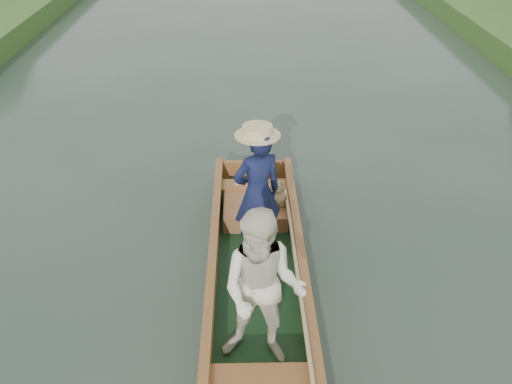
{
  "coord_description": "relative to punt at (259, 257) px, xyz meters",
  "views": [
    {
      "loc": [
        -0.12,
        -5.18,
        4.33
      ],
      "look_at": [
        0.0,
        0.6,
        0.95
      ],
      "focal_mm": 40.0,
      "sensor_mm": 36.0,
      "label": 1
    }
  ],
  "objects": [
    {
      "name": "ground",
      "position": [
        -0.02,
        0.19,
        -0.59
      ],
      "size": [
        120.0,
        120.0,
        0.0
      ],
      "primitive_type": "plane",
      "color": "#283D30",
      "rests_on": "ground"
    },
    {
      "name": "punt",
      "position": [
        0.0,
        0.0,
        0.0
      ],
      "size": [
        1.12,
        5.0,
        1.77
      ],
      "color": "black",
      "rests_on": "ground"
    }
  ]
}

